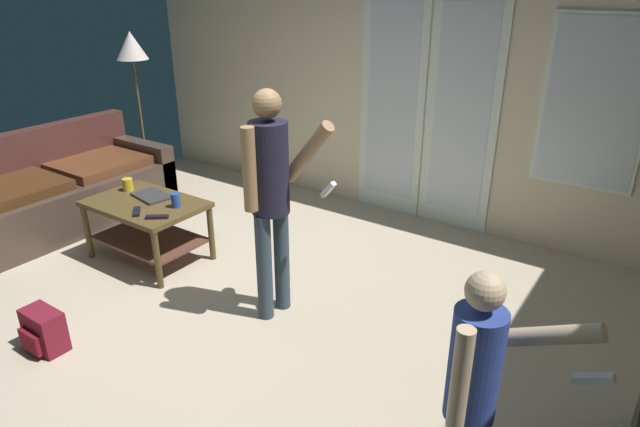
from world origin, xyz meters
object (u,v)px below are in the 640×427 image
Objects in this scene: tv_remote_black at (157,217)px; dvd_remote_slim at (137,212)px; leather_couch at (58,193)px; cup_near_edge at (128,185)px; floor_lamp at (132,53)px; laptop_closed at (152,196)px; cup_by_laptop at (176,200)px; person_adult at (271,188)px; backpack at (44,331)px; coffee_table at (147,218)px; person_child at (475,387)px.

tv_remote_black and dvd_remote_slim have the same top height.
leather_couch is at bearing -145.66° from dvd_remote_slim.
floor_lamp is at bearing 137.32° from cup_near_edge.
laptop_closed is at bearing 161.96° from dvd_remote_slim.
cup_by_laptop reaches higher than cup_near_edge.
laptop_closed is at bearing 107.07° from tv_remote_black.
tv_remote_black is 0.21m from dvd_remote_slim.
person_adult is 5.62× the size of backpack.
leather_couch reaches higher than laptop_closed.
leather_couch is at bearing -177.05° from cup_by_laptop.
dvd_remote_slim is (0.13, -0.18, 0.15)m from coffee_table.
dvd_remote_slim is at bearing -30.95° from cup_near_edge.
person_child is at bearing -18.85° from cup_by_laptop.
backpack is (-0.95, -1.17, -0.82)m from person_adult.
backpack is 1.12m from tv_remote_black.
leather_couch is at bearing -179.57° from coffee_table.
cup_near_edge is 0.62m from cup_by_laptop.
laptop_closed is 1.97× the size of dvd_remote_slim.
dvd_remote_slim is (1.77, -1.48, -0.92)m from floor_lamp.
backpack is at bearing -50.48° from floor_lamp.
leather_couch is at bearing 145.45° from backpack.
cup_near_edge reaches higher than backpack.
leather_couch reaches higher than coffee_table.
floor_lamp is (-3.02, 1.33, 0.50)m from person_adult.
person_child reaches higher than laptop_closed.
backpack is (-2.65, -0.33, -0.62)m from person_child.
floor_lamp is 2.19m from laptop_closed.
coffee_table is 1.31m from backpack.
leather_couch is at bearing 168.82° from person_child.
person_adult is 3.34m from floor_lamp.
laptop_closed is at bearing 109.94° from coffee_table.
backpack is at bearing -123.42° from tv_remote_black.
floor_lamp reaches higher than leather_couch.
cup_near_edge is at bearing 5.91° from leather_couch.
person_adult is at bearing -0.53° from leather_couch.
laptop_closed is at bearing 109.73° from backpack.
cup_near_edge is at bearing 175.78° from person_adult.
laptop_closed is at bearing 174.86° from cup_by_laptop.
laptop_closed and dvd_remote_slim have the same top height.
floor_lamp is at bearing -178.72° from dvd_remote_slim.
person_adult reaches higher than cup_by_laptop.
coffee_table is 2.34m from floor_lamp.
cup_near_edge is (-3.41, 0.97, -0.19)m from person_child.
person_adult reaches higher than person_child.
person_child is at bearing -15.90° from coffee_table.
dvd_remote_slim is (-2.95, 0.69, -0.23)m from person_child.
person_child is 10.83× the size of cup_by_laptop.
cup_near_edge is (0.98, 0.10, 0.27)m from leather_couch.
backpack is at bearing -70.29° from coffee_table.
person_adult is 1.90m from person_child.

